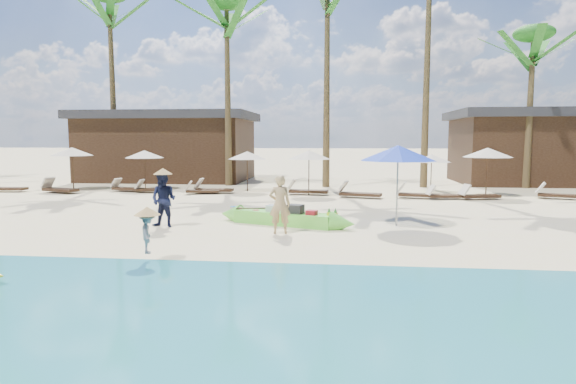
# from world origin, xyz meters

# --- Properties ---
(ground) EXTENTS (240.00, 240.00, 0.00)m
(ground) POSITION_xyz_m (0.00, 0.00, 0.00)
(ground) COLOR beige
(ground) RESTS_ON ground
(wet_sand_strip) EXTENTS (240.00, 4.50, 0.01)m
(wet_sand_strip) POSITION_xyz_m (0.00, -5.00, 0.00)
(wet_sand_strip) COLOR tan
(wet_sand_strip) RESTS_ON ground
(green_canoe) EXTENTS (4.91, 2.04, 0.65)m
(green_canoe) POSITION_xyz_m (1.19, 2.11, 0.22)
(green_canoe) COLOR #6BE846
(green_canoe) RESTS_ON ground
(tourist) EXTENTS (0.65, 0.48, 1.64)m
(tourist) POSITION_xyz_m (1.24, 0.75, 0.82)
(tourist) COLOR tan
(tourist) RESTS_ON ground
(vendor_green) EXTENTS (0.89, 0.75, 1.65)m
(vendor_green) POSITION_xyz_m (-2.32, 1.35, 0.82)
(vendor_green) COLOR #141937
(vendor_green) RESTS_ON ground
(vendor_yellow) EXTENTS (0.52, 0.66, 0.90)m
(vendor_yellow) POSITION_xyz_m (-1.19, -2.62, 0.63)
(vendor_yellow) COLOR gray
(vendor_yellow) RESTS_ON ground
(blue_umbrella) EXTENTS (2.27, 2.27, 2.44)m
(blue_umbrella) POSITION_xyz_m (4.62, 2.28, 2.21)
(blue_umbrella) COLOR #99999E
(blue_umbrella) RESTS_ON ground
(lounger_2_left) EXTENTS (1.91, 0.65, 0.64)m
(lounger_2_left) POSITION_xyz_m (-13.68, 9.78, 0.21)
(lounger_2_left) COLOR #3C2718
(lounger_2_left) RESTS_ON ground
(resort_parasol_3) EXTENTS (2.13, 2.13, 2.19)m
(resort_parasol_3) POSITION_xyz_m (-10.88, 11.16, 1.97)
(resort_parasol_3) COLOR #3C2718
(resort_parasol_3) RESTS_ON ground
(lounger_3_left) EXTENTS (2.05, 1.17, 0.67)m
(lounger_3_left) POSITION_xyz_m (-10.74, 9.57, 0.22)
(lounger_3_left) COLOR #3C2718
(lounger_3_left) RESTS_ON ground
(lounger_3_right) EXTENTS (1.77, 0.93, 0.57)m
(lounger_3_right) POSITION_xyz_m (-7.76, 10.55, 0.19)
(lounger_3_right) COLOR #3C2718
(lounger_3_right) RESTS_ON ground
(resort_parasol_4) EXTENTS (1.97, 1.97, 2.03)m
(resort_parasol_4) POSITION_xyz_m (-7.18, 11.63, 1.83)
(resort_parasol_4) COLOR #3C2718
(resort_parasol_4) RESTS_ON ground
(lounger_4_left) EXTENTS (1.70, 0.53, 0.57)m
(lounger_4_left) POSITION_xyz_m (-6.29, 10.19, 0.19)
(lounger_4_left) COLOR #3C2718
(lounger_4_left) RESTS_ON ground
(lounger_4_right) EXTENTS (1.69, 0.78, 0.55)m
(lounger_4_right) POSITION_xyz_m (-3.73, 9.89, 0.18)
(lounger_4_right) COLOR #3C2718
(lounger_4_right) RESTS_ON ground
(resort_parasol_5) EXTENTS (1.95, 1.95, 2.01)m
(resort_parasol_5) POSITION_xyz_m (-1.72, 11.32, 1.81)
(resort_parasol_5) COLOR #3C2718
(resort_parasol_5) RESTS_ON ground
(lounger_5_left) EXTENTS (1.87, 0.57, 0.63)m
(lounger_5_left) POSITION_xyz_m (-3.28, 10.33, 0.21)
(lounger_5_left) COLOR #3C2718
(lounger_5_left) RESTS_ON ground
(resort_parasol_6) EXTENTS (2.04, 2.04, 2.10)m
(resort_parasol_6) POSITION_xyz_m (1.46, 9.97, 1.89)
(resort_parasol_6) COLOR #3C2718
(resort_parasol_6) RESTS_ON ground
(lounger_6_left) EXTENTS (1.97, 0.73, 0.66)m
(lounger_6_left) POSITION_xyz_m (1.30, 10.14, 0.22)
(lounger_6_left) COLOR #3C2718
(lounger_6_left) RESTS_ON ground
(lounger_6_right) EXTENTS (2.02, 1.07, 0.65)m
(lounger_6_right) POSITION_xyz_m (3.69, 9.21, 0.22)
(lounger_6_right) COLOR #3C2718
(lounger_6_right) RESTS_ON ground
(resort_parasol_7) EXTENTS (1.83, 1.83, 1.88)m
(resort_parasol_7) POSITION_xyz_m (7.29, 11.37, 1.70)
(resort_parasol_7) COLOR #3C2718
(resort_parasol_7) RESTS_ON ground
(lounger_7_left) EXTENTS (1.94, 0.99, 0.63)m
(lounger_7_left) POSITION_xyz_m (6.27, 9.26, 0.21)
(lounger_7_left) COLOR #3C2718
(lounger_7_left) RESTS_ON ground
(lounger_7_right) EXTENTS (1.71, 0.73, 0.56)m
(lounger_7_right) POSITION_xyz_m (7.42, 9.09, 0.19)
(lounger_7_right) COLOR #3C2718
(lounger_7_right) RESTS_ON ground
(resort_parasol_8) EXTENTS (2.16, 2.16, 2.23)m
(resort_parasol_8) POSITION_xyz_m (9.57, 10.33, 2.01)
(resort_parasol_8) COLOR #3C2718
(resort_parasol_8) RESTS_ON ground
(lounger_8_left) EXTENTS (1.84, 0.95, 0.60)m
(lounger_8_left) POSITION_xyz_m (8.86, 9.11, 0.20)
(lounger_8_left) COLOR #3C2718
(lounger_8_left) RESTS_ON ground
(lounger_9_left) EXTENTS (1.94, 1.14, 0.63)m
(lounger_9_left) POSITION_xyz_m (12.39, 9.73, 0.21)
(lounger_9_left) COLOR #3C2718
(lounger_9_left) RESTS_ON ground
(palm_2) EXTENTS (2.08, 2.08, 11.33)m
(palm_2) POSITION_xyz_m (-10.45, 15.08, 9.18)
(palm_2) COLOR brown
(palm_2) RESTS_ON ground
(palm_3) EXTENTS (2.08, 2.08, 10.52)m
(palm_3) POSITION_xyz_m (-3.36, 14.27, 8.58)
(palm_3) COLOR brown
(palm_3) RESTS_ON ground
(palm_4) EXTENTS (2.08, 2.08, 11.70)m
(palm_4) POSITION_xyz_m (2.15, 14.01, 9.45)
(palm_4) COLOR brown
(palm_4) RESTS_ON ground
(palm_6) EXTENTS (2.08, 2.08, 8.51)m
(palm_6) POSITION_xyz_m (12.84, 14.52, 7.05)
(palm_6) COLOR brown
(palm_6) RESTS_ON ground
(pavilion_west) EXTENTS (10.80, 6.60, 4.30)m
(pavilion_west) POSITION_xyz_m (-8.00, 17.50, 2.19)
(pavilion_west) COLOR #3C2718
(pavilion_west) RESTS_ON ground
(pavilion_east) EXTENTS (8.80, 6.60, 4.30)m
(pavilion_east) POSITION_xyz_m (14.00, 17.50, 2.20)
(pavilion_east) COLOR #3C2718
(pavilion_east) RESTS_ON ground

